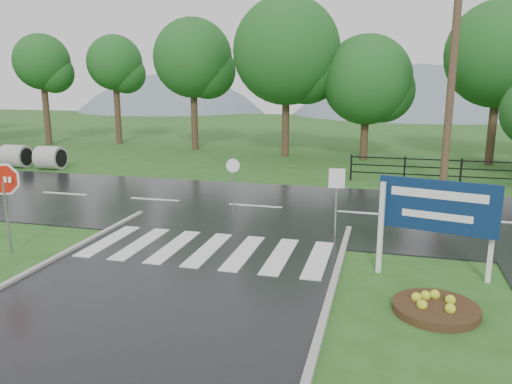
# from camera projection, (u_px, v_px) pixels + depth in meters

# --- Properties ---
(ground) EXTENTS (120.00, 120.00, 0.00)m
(ground) POSITION_uv_depth(u_px,v_px,m) (110.00, 343.00, 8.81)
(ground) COLOR #25561C
(ground) RESTS_ON ground
(main_road) EXTENTS (90.00, 8.00, 0.04)m
(main_road) POSITION_uv_depth(u_px,v_px,m) (255.00, 207.00, 18.25)
(main_road) COLOR black
(main_road) RESTS_ON ground
(crosswalk) EXTENTS (6.50, 2.80, 0.02)m
(crosswalk) POSITION_uv_depth(u_px,v_px,m) (208.00, 249.00, 13.52)
(crosswalk) COLOR silver
(crosswalk) RESTS_ON ground
(fence_west) EXTENTS (9.58, 0.08, 1.20)m
(fence_west) POSITION_uv_depth(u_px,v_px,m) (461.00, 169.00, 21.82)
(fence_west) COLOR black
(fence_west) RESTS_ON ground
(hills) EXTENTS (102.00, 48.00, 48.00)m
(hills) POSITION_uv_depth(u_px,v_px,m) (375.00, 221.00, 72.68)
(hills) COLOR slate
(hills) RESTS_ON ground
(treeline) EXTENTS (83.20, 5.20, 10.00)m
(treeline) POSITION_uv_depth(u_px,v_px,m) (328.00, 154.00, 31.21)
(treeline) COLOR #184F1C
(treeline) RESTS_ON ground
(culvert_pipes) EXTENTS (5.50, 1.20, 1.20)m
(culvert_pipes) POSITION_uv_depth(u_px,v_px,m) (16.00, 156.00, 26.42)
(culvert_pipes) COLOR #9E9B93
(culvert_pipes) RESTS_ON ground
(stop_sign) EXTENTS (1.12, 0.33, 2.61)m
(stop_sign) POSITION_uv_depth(u_px,v_px,m) (4.00, 187.00, 13.00)
(stop_sign) COLOR #939399
(stop_sign) RESTS_ON ground
(estate_billboard) EXTENTS (2.61, 0.69, 2.34)m
(estate_billboard) POSITION_uv_depth(u_px,v_px,m) (437.00, 211.00, 11.43)
(estate_billboard) COLOR silver
(estate_billboard) RESTS_ON ground
(flower_bed) EXTENTS (1.69, 1.69, 0.34)m
(flower_bed) POSITION_uv_depth(u_px,v_px,m) (436.00, 307.00, 9.94)
(flower_bed) COLOR #332111
(flower_bed) RESTS_ON ground
(reg_sign_small) EXTENTS (0.46, 0.07, 2.09)m
(reg_sign_small) POSITION_uv_depth(u_px,v_px,m) (336.00, 189.00, 14.32)
(reg_sign_small) COLOR #939399
(reg_sign_small) RESTS_ON ground
(reg_sign_round) EXTENTS (0.46, 0.10, 1.99)m
(reg_sign_round) POSITION_uv_depth(u_px,v_px,m) (233.00, 179.00, 16.76)
(reg_sign_round) COLOR #939399
(reg_sign_round) RESTS_ON ground
(utility_pole_east) EXTENTS (1.73, 0.32, 9.71)m
(utility_pole_east) POSITION_uv_depth(u_px,v_px,m) (452.00, 70.00, 20.61)
(utility_pole_east) COLOR #473523
(utility_pole_east) RESTS_ON ground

